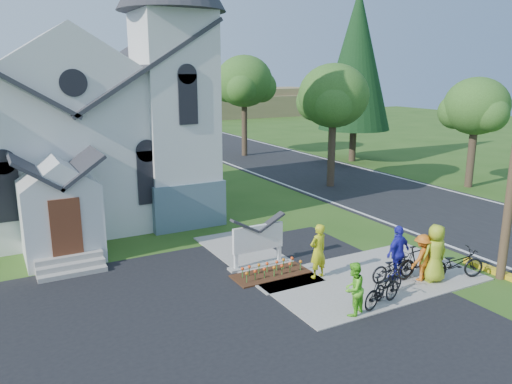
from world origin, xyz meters
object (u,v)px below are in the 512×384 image
cyclist_0 (318,251)px  cyclist_3 (422,257)px  church_sign (258,238)px  bike_0 (388,283)px  cyclist_2 (398,252)px  cyclist_4 (435,253)px  cyclist_1 (353,289)px  bike_4 (456,264)px  bike_1 (382,290)px  bike_2 (394,267)px  bike_3 (418,261)px

cyclist_0 → cyclist_3: bearing=139.1°
church_sign → bike_0: church_sign is taller
cyclist_2 → cyclist_4: (0.91, -0.69, 0.04)m
cyclist_1 → cyclist_3: (3.45, 0.80, 0.01)m
bike_4 → cyclist_1: bearing=113.5°
cyclist_1 → bike_1: (1.07, 0.00, -0.27)m
bike_2 → cyclist_3: size_ratio=1.15×
church_sign → cyclist_2: cyclist_2 is taller
cyclist_1 → cyclist_3: cyclist_3 is taller
bike_0 → cyclist_4: (2.05, 0.13, 0.55)m
cyclist_0 → cyclist_1: bearing=67.2°
cyclist_3 → bike_0: bearing=0.2°
cyclist_1 → bike_2: 2.91m
bike_4 → bike_1: bearing=114.9°
cyclist_4 → bike_1: bearing=15.9°
bike_0 → bike_4: bike_4 is taller
cyclist_0 → bike_2: cyclist_0 is taller
cyclist_3 → bike_4: (1.07, -0.44, -0.26)m
bike_1 → cyclist_2: size_ratio=0.91×
bike_1 → bike_3: bike_3 is taller
bike_1 → cyclist_4: size_ratio=0.87×
bike_0 → bike_1: size_ratio=0.92×
bike_0 → bike_3: 1.96m
bike_2 → bike_3: size_ratio=0.96×
cyclist_3 → cyclist_4: cyclist_4 is taller
church_sign → cyclist_3: bearing=-41.9°
bike_3 → bike_1: bearing=108.7°
church_sign → bike_3: bearing=-39.2°
bike_2 → cyclist_1: bearing=115.2°
cyclist_3 → bike_4: bearing=145.6°
cyclist_1 → cyclist_4: (3.74, 0.54, 0.18)m
church_sign → cyclist_2: size_ratio=1.22×
cyclist_3 → church_sign: bearing=-54.0°
church_sign → cyclist_3: (4.02, -3.60, -0.21)m
cyclist_4 → bike_4: 0.91m
bike_2 → bike_4: bike_4 is taller
church_sign → cyclist_0: bearing=-56.7°
bike_0 → cyclist_2: bearing=-70.7°
bike_3 → cyclist_3: bearing=155.9°
church_sign → cyclist_1: (0.58, -4.40, -0.22)m
cyclist_2 → cyclist_3: (0.62, -0.44, -0.14)m
church_sign → cyclist_1: size_ratio=1.45×
bike_2 → bike_0: bearing=129.9°
bike_2 → bike_4: bearing=-112.6°
bike_3 → cyclist_4: (0.20, -0.50, 0.39)m
bike_2 → cyclist_3: cyclist_3 is taller
cyclist_0 → bike_0: size_ratio=1.20×
cyclist_2 → bike_2: (-0.19, -0.05, -0.44)m
cyclist_0 → bike_2: 2.47m
cyclist_2 → bike_3: (0.71, -0.19, -0.35)m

